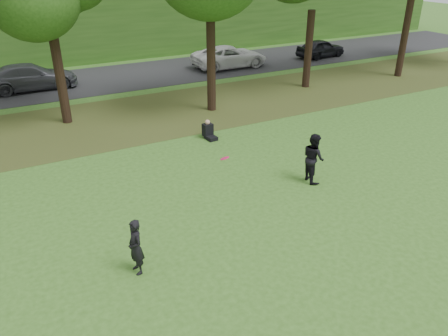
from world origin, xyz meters
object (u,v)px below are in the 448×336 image
object	(u,v)px
player_left	(136,247)
seated_person	(209,131)
frisbee	(225,158)
player_right	(313,158)

from	to	relation	value
player_left	seated_person	size ratio (longest dim) A/B	1.84
frisbee	seated_person	world-z (taller)	frisbee
player_right	frisbee	distance (m)	4.13
player_right	seated_person	size ratio (longest dim) A/B	2.17
player_right	frisbee	world-z (taller)	frisbee
player_right	frisbee	size ratio (longest dim) A/B	5.58
player_left	frisbee	size ratio (longest dim) A/B	4.74
player_left	seated_person	world-z (taller)	player_left
player_left	player_right	distance (m)	7.35
player_right	frisbee	xyz separation A→B (m)	(-3.92, -0.69, 1.13)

